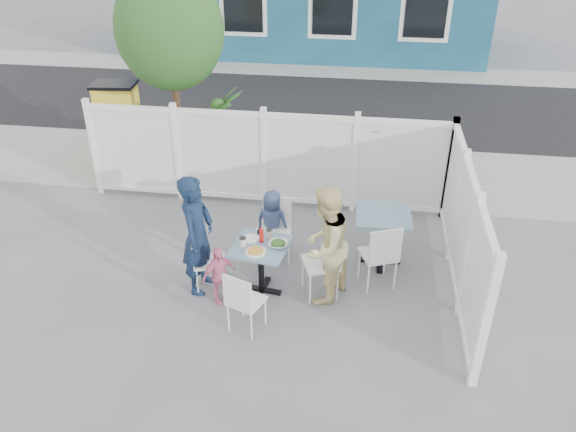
# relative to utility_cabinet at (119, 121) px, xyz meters

# --- Properties ---
(ground) EXTENTS (80.00, 80.00, 0.00)m
(ground) POSITION_rel_utility_cabinet_xyz_m (3.06, -4.00, -0.69)
(ground) COLOR slate
(near_sidewalk) EXTENTS (24.00, 2.60, 0.01)m
(near_sidewalk) POSITION_rel_utility_cabinet_xyz_m (3.06, -0.20, -0.69)
(near_sidewalk) COLOR gray
(near_sidewalk) RESTS_ON ground
(street) EXTENTS (24.00, 5.00, 0.01)m
(street) POSITION_rel_utility_cabinet_xyz_m (3.06, 3.50, -0.69)
(street) COLOR black
(street) RESTS_ON ground
(far_sidewalk) EXTENTS (24.00, 1.60, 0.01)m
(far_sidewalk) POSITION_rel_utility_cabinet_xyz_m (3.06, 6.60, -0.69)
(far_sidewalk) COLOR gray
(far_sidewalk) RESTS_ON ground
(fence_back) EXTENTS (5.86, 0.08, 1.60)m
(fence_back) POSITION_rel_utility_cabinet_xyz_m (3.16, -1.60, 0.09)
(fence_back) COLOR white
(fence_back) RESTS_ON ground
(fence_right) EXTENTS (0.08, 3.66, 1.60)m
(fence_right) POSITION_rel_utility_cabinet_xyz_m (6.06, -3.40, 0.09)
(fence_right) COLOR white
(fence_right) RESTS_ON ground
(tree) EXTENTS (1.80, 1.62, 3.59)m
(tree) POSITION_rel_utility_cabinet_xyz_m (1.46, -0.70, 1.90)
(tree) COLOR #382316
(tree) RESTS_ON ground
(utility_cabinet) EXTENTS (0.80, 0.61, 1.38)m
(utility_cabinet) POSITION_rel_utility_cabinet_xyz_m (0.00, 0.00, 0.00)
(utility_cabinet) COLOR gold
(utility_cabinet) RESTS_ON ground
(potted_shrub_a) EXTENTS (1.11, 1.11, 1.70)m
(potted_shrub_a) POSITION_rel_utility_cabinet_xyz_m (2.32, -0.90, 0.16)
(potted_shrub_a) COLOR #264E1D
(potted_shrub_a) RESTS_ON ground
(potted_shrub_b) EXTENTS (1.65, 1.59, 1.42)m
(potted_shrub_b) POSITION_rel_utility_cabinet_xyz_m (4.72, -1.00, 0.02)
(potted_shrub_b) COLOR #264E1D
(potted_shrub_b) RESTS_ON ground
(main_table) EXTENTS (0.77, 0.77, 0.72)m
(main_table) POSITION_rel_utility_cabinet_xyz_m (3.54, -3.94, -0.14)
(main_table) COLOR #436C82
(main_table) RESTS_ON ground
(spare_table) EXTENTS (0.77, 0.77, 0.78)m
(spare_table) POSITION_rel_utility_cabinet_xyz_m (5.06, -3.05, -0.09)
(spare_table) COLOR #436C82
(spare_table) RESTS_ON ground
(chair_left) EXTENTS (0.44, 0.45, 0.85)m
(chair_left) POSITION_rel_utility_cabinet_xyz_m (2.79, -3.97, -0.20)
(chair_left) COLOR white
(chair_left) RESTS_ON ground
(chair_right) EXTENTS (0.56, 0.56, 0.97)m
(chair_right) POSITION_rel_utility_cabinet_xyz_m (4.37, -3.84, -0.13)
(chair_right) COLOR white
(chair_right) RESTS_ON ground
(chair_back) EXTENTS (0.45, 0.43, 0.89)m
(chair_back) POSITION_rel_utility_cabinet_xyz_m (3.60, -3.09, -0.17)
(chair_back) COLOR white
(chair_back) RESTS_ON ground
(chair_near) EXTENTS (0.48, 0.48, 0.83)m
(chair_near) POSITION_rel_utility_cabinet_xyz_m (3.47, -4.74, -0.21)
(chair_near) COLOR white
(chair_near) RESTS_ON ground
(chair_spare) EXTENTS (0.55, 0.54, 0.95)m
(chair_spare) POSITION_rel_utility_cabinet_xyz_m (5.05, -3.63, -0.14)
(chair_spare) COLOR white
(chair_spare) RESTS_ON ground
(man) EXTENTS (0.44, 0.62, 1.63)m
(man) POSITION_rel_utility_cabinet_xyz_m (2.74, -3.97, 0.12)
(man) COLOR #11213A
(man) RESTS_ON ground
(woman) EXTENTS (0.85, 0.94, 1.57)m
(woman) POSITION_rel_utility_cabinet_xyz_m (4.34, -3.95, 0.09)
(woman) COLOR gold
(woman) RESTS_ON ground
(boy) EXTENTS (0.55, 0.42, 0.99)m
(boy) POSITION_rel_utility_cabinet_xyz_m (3.53, -3.03, -0.20)
(boy) COLOR navy
(boy) RESTS_ON ground
(toddler) EXTENTS (0.47, 0.47, 0.80)m
(toddler) POSITION_rel_utility_cabinet_xyz_m (3.05, -4.22, -0.29)
(toddler) COLOR pink
(toddler) RESTS_ON ground
(plate_main) EXTENTS (0.26, 0.26, 0.02)m
(plate_main) POSITION_rel_utility_cabinet_xyz_m (3.51, -4.11, 0.03)
(plate_main) COLOR white
(plate_main) RESTS_ON main_table
(plate_side) EXTENTS (0.22, 0.22, 0.02)m
(plate_side) POSITION_rel_utility_cabinet_xyz_m (3.39, -3.82, 0.03)
(plate_side) COLOR white
(plate_side) RESTS_ON main_table
(salad_bowl) EXTENTS (0.24, 0.24, 0.06)m
(salad_bowl) POSITION_rel_utility_cabinet_xyz_m (3.76, -3.94, 0.05)
(salad_bowl) COLOR white
(salad_bowl) RESTS_ON main_table
(coffee_cup_a) EXTENTS (0.08, 0.08, 0.12)m
(coffee_cup_a) POSITION_rel_utility_cabinet_xyz_m (3.33, -4.01, 0.09)
(coffee_cup_a) COLOR beige
(coffee_cup_a) RESTS_ON main_table
(coffee_cup_b) EXTENTS (0.07, 0.07, 0.11)m
(coffee_cup_b) POSITION_rel_utility_cabinet_xyz_m (3.61, -3.75, 0.08)
(coffee_cup_b) COLOR beige
(coffee_cup_b) RESTS_ON main_table
(ketchup_bottle) EXTENTS (0.06, 0.06, 0.18)m
(ketchup_bottle) POSITION_rel_utility_cabinet_xyz_m (3.54, -3.87, 0.11)
(ketchup_bottle) COLOR #B3130D
(ketchup_bottle) RESTS_ON main_table
(salt_shaker) EXTENTS (0.03, 0.03, 0.08)m
(salt_shaker) POSITION_rel_utility_cabinet_xyz_m (3.44, -3.68, 0.06)
(salt_shaker) COLOR white
(salt_shaker) RESTS_ON main_table
(pepper_shaker) EXTENTS (0.03, 0.03, 0.07)m
(pepper_shaker) POSITION_rel_utility_cabinet_xyz_m (3.46, -3.69, 0.06)
(pepper_shaker) COLOR black
(pepper_shaker) RESTS_ON main_table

